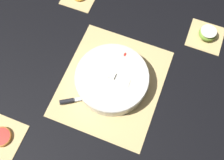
# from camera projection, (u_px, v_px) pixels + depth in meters

# --- Properties ---
(ground_plane) EXTENTS (6.00, 6.00, 0.00)m
(ground_plane) POSITION_uv_depth(u_px,v_px,m) (112.00, 83.00, 1.06)
(ground_plane) COLOR black
(bamboo_mat_center) EXTENTS (0.45, 0.39, 0.01)m
(bamboo_mat_center) POSITION_uv_depth(u_px,v_px,m) (112.00, 83.00, 1.06)
(bamboo_mat_center) COLOR #D6B775
(bamboo_mat_center) RESTS_ON ground_plane
(coaster_mat_near_right) EXTENTS (0.15, 0.15, 0.01)m
(coaster_mat_near_right) POSITION_uv_depth(u_px,v_px,m) (206.00, 36.00, 1.15)
(coaster_mat_near_right) COLOR #D6B775
(coaster_mat_near_right) RESTS_ON ground_plane
(coaster_mat_far_left) EXTENTS (0.15, 0.15, 0.01)m
(coaster_mat_far_left) POSITION_uv_depth(u_px,v_px,m) (2.00, 137.00, 0.98)
(coaster_mat_far_left) COLOR #D6B775
(coaster_mat_far_left) RESTS_ON ground_plane
(fruit_salad_bowl) EXTENTS (0.29, 0.29, 0.08)m
(fruit_salad_bowl) POSITION_uv_depth(u_px,v_px,m) (112.00, 79.00, 1.02)
(fruit_salad_bowl) COLOR silver
(fruit_salad_bowl) RESTS_ON bamboo_mat_center
(paring_knife) EXTENTS (0.09, 0.13, 0.02)m
(paring_knife) POSITION_uv_depth(u_px,v_px,m) (69.00, 101.00, 1.02)
(paring_knife) COLOR silver
(paring_knife) RESTS_ON bamboo_mat_center
(apple_half) EXTENTS (0.07, 0.07, 0.04)m
(apple_half) POSITION_uv_depth(u_px,v_px,m) (207.00, 33.00, 1.12)
(apple_half) COLOR #7FAD38
(apple_half) RESTS_ON coaster_mat_near_right
(grapefruit_slice) EXTENTS (0.08, 0.08, 0.01)m
(grapefruit_slice) POSITION_uv_depth(u_px,v_px,m) (1.00, 137.00, 0.97)
(grapefruit_slice) COLOR red
(grapefruit_slice) RESTS_ON coaster_mat_far_left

